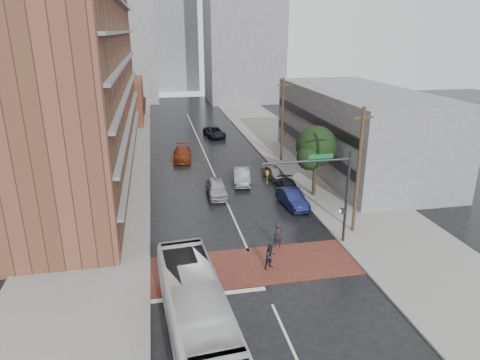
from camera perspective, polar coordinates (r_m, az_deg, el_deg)
ground at (r=29.34m, az=2.22°, el=-11.83°), size 160.00×160.00×0.00m
crosswalk at (r=29.75m, az=1.99°, el=-11.32°), size 14.00×5.00×0.02m
sidewalk_west at (r=51.93m, az=-16.87°, el=1.58°), size 9.00×90.00×0.15m
sidewalk_east at (r=54.52m, az=7.91°, el=3.07°), size 9.00×90.00×0.15m
apartment_block at (r=49.05m, az=-21.63°, el=16.68°), size 10.00×44.00×28.00m
storefront_west at (r=79.47m, az=-15.75°, el=10.18°), size 8.00×16.00×7.00m
building_east at (r=50.89m, az=15.34°, el=6.54°), size 11.00×26.00×9.00m
distant_tower_west at (r=102.70m, az=-16.70°, el=19.04°), size 18.00×16.00×32.00m
distant_tower_east at (r=98.48m, az=0.46°, el=20.98°), size 16.00×14.00×36.00m
distant_tower_center at (r=119.58m, az=-8.83°, el=17.60°), size 12.00×10.00×24.00m
street_tree at (r=40.57m, az=10.12°, el=4.12°), size 4.20×4.10×6.90m
signal_mast at (r=31.18m, az=11.76°, el=-0.66°), size 6.50×0.30×7.20m
utility_pole_near at (r=33.55m, az=15.49°, el=1.20°), size 1.60×0.26×10.00m
utility_pole_far at (r=51.58m, az=5.66°, el=8.02°), size 1.60×0.26×10.00m
transit_bus at (r=22.66m, az=-5.77°, el=-17.38°), size 3.72×12.10×3.32m
pedestrian_a at (r=31.72m, az=5.09°, el=-7.41°), size 0.74×0.54×1.88m
pedestrian_b at (r=29.10m, az=4.10°, el=-10.13°), size 1.06×0.96×1.77m
car_travel_a at (r=41.27m, az=-3.12°, el=-1.06°), size 2.08×4.82×1.62m
car_travel_b at (r=44.56m, az=0.21°, el=0.48°), size 2.32×4.91×1.55m
car_travel_c at (r=53.36m, az=-7.70°, el=3.50°), size 2.69×5.50×1.54m
suv_travel at (r=64.53m, az=-3.42°, el=6.37°), size 3.16×5.57×1.47m
car_parked_near at (r=39.08m, az=7.01°, el=-2.45°), size 2.06×4.79×1.54m
car_parked_mid at (r=41.74m, az=6.59°, el=-1.14°), size 2.19×4.70×1.33m
car_parked_far at (r=46.18m, az=4.58°, el=0.99°), size 2.35×4.27×1.38m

